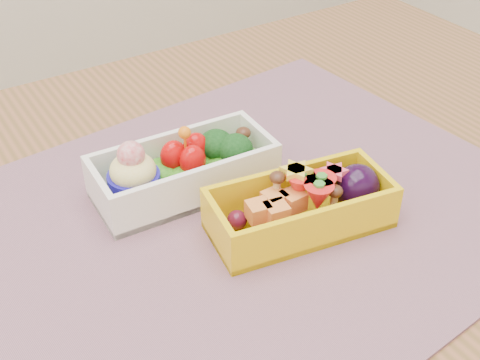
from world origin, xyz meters
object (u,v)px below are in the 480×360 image
bento_white (183,170)px  table (204,315)px  placemat (236,217)px  bento_yellow (304,205)px

bento_white → table: bearing=-104.3°
placemat → bento_yellow: size_ratio=3.22×
bento_yellow → placemat: bearing=143.8°
table → bento_yellow: size_ratio=6.69×
placemat → bento_yellow: bento_yellow is taller
placemat → bento_yellow: (0.05, -0.05, 0.03)m
placemat → bento_yellow: 0.07m
table → bento_white: bearing=72.9°
table → placemat: (0.05, 0.01, 0.10)m
bento_yellow → bento_white: bearing=131.1°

